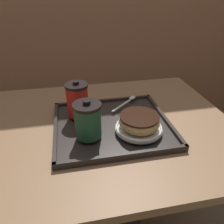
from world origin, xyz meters
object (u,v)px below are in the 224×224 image
coffee_cup_front (88,120)px  donut_chocolate_glazed (139,121)px  spoon (129,100)px  coffee_cup_rear (77,100)px

coffee_cup_front → donut_chocolate_glazed: size_ratio=0.94×
donut_chocolate_glazed → spoon: bearing=83.9°
coffee_cup_front → donut_chocolate_glazed: coffee_cup_front is taller
coffee_cup_front → donut_chocolate_glazed: bearing=-0.4°
coffee_cup_front → spoon: (0.19, 0.21, -0.06)m
coffee_cup_rear → donut_chocolate_glazed: 0.24m
coffee_cup_front → coffee_cup_rear: size_ratio=0.94×
coffee_cup_front → coffee_cup_rear: bearing=99.7°
donut_chocolate_glazed → spoon: donut_chocolate_glazed is taller
donut_chocolate_glazed → spoon: size_ratio=1.06×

